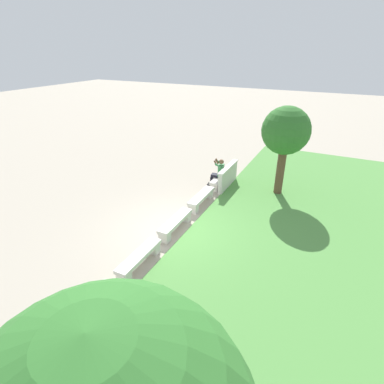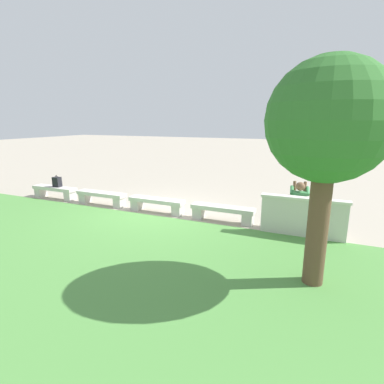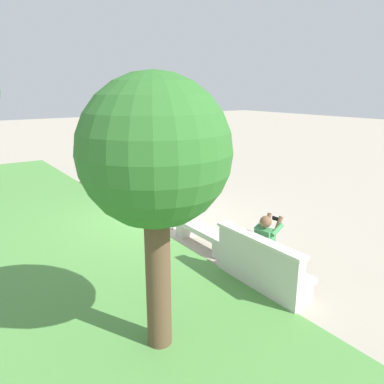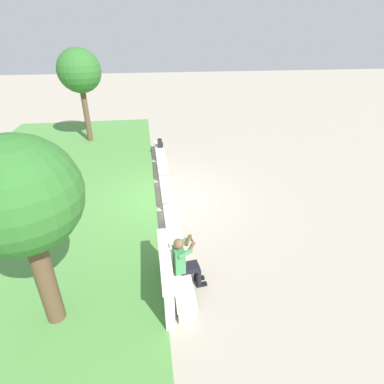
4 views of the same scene
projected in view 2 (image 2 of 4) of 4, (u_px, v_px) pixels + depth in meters
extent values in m
plane|color=#A89E8C|center=(157.00, 212.00, 9.42)|extent=(80.00, 80.00, 0.00)
cube|color=#518E42|center=(37.00, 277.00, 5.51)|extent=(22.46, 8.00, 0.03)
cube|color=beige|center=(303.00, 218.00, 7.65)|extent=(1.83, 0.40, 0.12)
cube|color=beige|center=(334.00, 230.00, 7.42)|extent=(0.28, 0.34, 0.33)
cube|color=beige|center=(273.00, 222.00, 7.99)|extent=(0.28, 0.34, 0.33)
cube|color=beige|center=(223.00, 208.00, 8.49)|extent=(1.83, 0.40, 0.12)
cube|color=beige|center=(248.00, 219.00, 8.26)|extent=(0.28, 0.34, 0.33)
cube|color=beige|center=(199.00, 213.00, 8.83)|extent=(0.28, 0.34, 0.33)
cube|color=beige|center=(157.00, 200.00, 9.33)|extent=(1.83, 0.40, 0.12)
cube|color=beige|center=(178.00, 210.00, 9.09)|extent=(0.28, 0.34, 0.33)
cube|color=beige|center=(137.00, 205.00, 9.66)|extent=(0.28, 0.34, 0.33)
cube|color=beige|center=(101.00, 194.00, 10.16)|extent=(1.83, 0.40, 0.12)
cube|color=beige|center=(119.00, 202.00, 9.93)|extent=(0.28, 0.34, 0.33)
cube|color=beige|center=(85.00, 198.00, 10.50)|extent=(0.28, 0.34, 0.33)
cube|color=beige|center=(54.00, 188.00, 11.00)|extent=(1.83, 0.40, 0.12)
cube|color=beige|center=(70.00, 196.00, 10.77)|extent=(0.28, 0.34, 0.33)
cube|color=beige|center=(41.00, 192.00, 11.34)|extent=(0.28, 0.34, 0.33)
cube|color=beige|center=(303.00, 219.00, 7.33)|extent=(1.99, 0.18, 0.95)
cube|color=silver|center=(304.00, 199.00, 7.21)|extent=(2.05, 0.24, 0.06)
cube|color=olive|center=(303.00, 213.00, 7.39)|extent=(0.44, 0.02, 0.22)
cube|color=black|center=(300.00, 225.00, 8.18)|extent=(0.13, 0.25, 0.06)
cylinder|color=black|center=(301.00, 219.00, 8.06)|extent=(0.11, 0.11, 0.42)
cube|color=black|center=(292.00, 224.00, 8.24)|extent=(0.13, 0.25, 0.06)
cylinder|color=black|center=(293.00, 218.00, 8.12)|extent=(0.11, 0.11, 0.42)
cube|color=black|center=(298.00, 211.00, 7.85)|extent=(0.35, 0.45, 0.12)
cube|color=#3D894C|center=(299.00, 203.00, 7.57)|extent=(0.36, 0.26, 0.56)
sphere|color=brown|center=(300.00, 186.00, 7.48)|extent=(0.22, 0.22, 0.22)
cylinder|color=#3D894C|center=(308.00, 191.00, 7.55)|extent=(0.12, 0.32, 0.21)
cylinder|color=brown|center=(305.00, 187.00, 7.68)|extent=(0.08, 0.18, 0.27)
cylinder|color=#3D894C|center=(292.00, 190.00, 7.65)|extent=(0.12, 0.32, 0.21)
cylinder|color=brown|center=(295.00, 186.00, 7.75)|extent=(0.12, 0.20, 0.27)
cube|color=black|center=(300.00, 184.00, 7.76)|extent=(0.15, 0.03, 0.08)
cube|color=black|center=(57.00, 182.00, 10.92)|extent=(0.28, 0.20, 0.36)
cube|color=black|center=(60.00, 183.00, 11.03)|extent=(0.20, 0.06, 0.16)
torus|color=black|center=(56.00, 177.00, 10.87)|extent=(0.10, 0.02, 0.10)
cylinder|color=brown|center=(318.00, 224.00, 5.05)|extent=(0.35, 0.35, 2.23)
sphere|color=#2D6B28|center=(329.00, 120.00, 4.65)|extent=(1.97, 1.97, 1.97)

